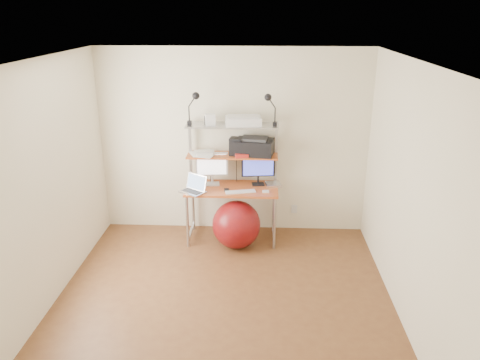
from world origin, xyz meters
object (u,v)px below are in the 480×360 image
object	(u,v)px
monitor_black	(258,168)
printer	(255,146)
monitor_silver	(212,166)
laptop	(194,188)
exercise_ball	(236,225)

from	to	relation	value
monitor_black	printer	size ratio (longest dim) A/B	0.84
monitor_silver	laptop	world-z (taller)	monitor_silver
monitor_silver	exercise_ball	size ratio (longest dim) A/B	0.75
printer	monitor_silver	bearing A→B (deg)	-167.78
monitor_silver	exercise_ball	bearing A→B (deg)	-52.05
monitor_silver	monitor_black	xyz separation A→B (m)	(0.61, 0.02, -0.03)
monitor_silver	monitor_black	distance (m)	0.61
monitor_black	exercise_ball	bearing A→B (deg)	-133.82
laptop	printer	world-z (taller)	printer
exercise_ball	monitor_black	bearing A→B (deg)	52.99
monitor_silver	printer	world-z (taller)	printer
monitor_black	laptop	size ratio (longest dim) A/B	1.12
laptop	monitor_silver	bearing A→B (deg)	89.12
monitor_black	exercise_ball	world-z (taller)	monitor_black
monitor_black	laptop	bearing A→B (deg)	-166.39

